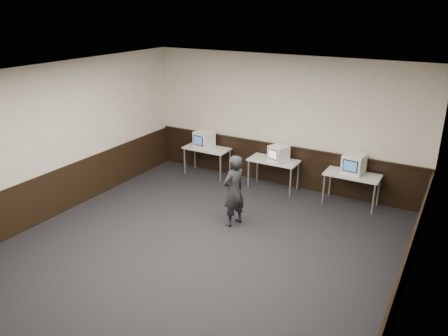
% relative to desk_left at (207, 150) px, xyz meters
% --- Properties ---
extents(floor, '(8.00, 8.00, 0.00)m').
position_rel_desk_left_xyz_m(floor, '(1.90, -3.60, -0.68)').
color(floor, black).
rests_on(floor, ground).
extents(ceiling, '(8.00, 8.00, 0.00)m').
position_rel_desk_left_xyz_m(ceiling, '(1.90, -3.60, 2.52)').
color(ceiling, white).
rests_on(ceiling, back_wall).
extents(back_wall, '(7.00, 0.00, 7.00)m').
position_rel_desk_left_xyz_m(back_wall, '(1.90, 0.40, 0.92)').
color(back_wall, beige).
rests_on(back_wall, ground).
extents(left_wall, '(0.00, 8.00, 8.00)m').
position_rel_desk_left_xyz_m(left_wall, '(-1.60, -3.60, 0.92)').
color(left_wall, beige).
rests_on(left_wall, ground).
extents(right_wall, '(0.00, 8.00, 8.00)m').
position_rel_desk_left_xyz_m(right_wall, '(5.40, -3.60, 0.92)').
color(right_wall, beige).
rests_on(right_wall, ground).
extents(wainscot_back, '(6.98, 0.04, 1.00)m').
position_rel_desk_left_xyz_m(wainscot_back, '(1.90, 0.38, -0.18)').
color(wainscot_back, black).
rests_on(wainscot_back, back_wall).
extents(wainscot_left, '(0.04, 7.98, 1.00)m').
position_rel_desk_left_xyz_m(wainscot_left, '(-1.58, -3.60, -0.18)').
color(wainscot_left, black).
rests_on(wainscot_left, left_wall).
extents(wainscot_right, '(0.04, 7.98, 1.00)m').
position_rel_desk_left_xyz_m(wainscot_right, '(5.38, -3.60, -0.18)').
color(wainscot_right, black).
rests_on(wainscot_right, right_wall).
extents(wainscot_rail, '(6.98, 0.06, 0.04)m').
position_rel_desk_left_xyz_m(wainscot_rail, '(1.90, 0.36, 0.34)').
color(wainscot_rail, black).
rests_on(wainscot_rail, wainscot_back).
extents(desk_left, '(1.20, 0.60, 0.75)m').
position_rel_desk_left_xyz_m(desk_left, '(0.00, 0.00, 0.00)').
color(desk_left, silver).
rests_on(desk_left, ground).
extents(desk_center, '(1.20, 0.60, 0.75)m').
position_rel_desk_left_xyz_m(desk_center, '(1.90, 0.00, 0.00)').
color(desk_center, silver).
rests_on(desk_center, ground).
extents(desk_right, '(1.20, 0.60, 0.75)m').
position_rel_desk_left_xyz_m(desk_right, '(3.80, 0.00, 0.00)').
color(desk_right, silver).
rests_on(desk_right, ground).
extents(emac_left, '(0.50, 0.52, 0.43)m').
position_rel_desk_left_xyz_m(emac_left, '(-0.09, -0.00, 0.29)').
color(emac_left, white).
rests_on(emac_left, desk_left).
extents(emac_center, '(0.50, 0.51, 0.39)m').
position_rel_desk_left_xyz_m(emac_center, '(2.03, -0.04, 0.26)').
color(emac_center, white).
rests_on(emac_center, desk_center).
extents(emac_right, '(0.49, 0.52, 0.44)m').
position_rel_desk_left_xyz_m(emac_right, '(3.79, 0.04, 0.29)').
color(emac_right, white).
rests_on(emac_right, desk_right).
extents(person, '(0.50, 0.63, 1.51)m').
position_rel_desk_left_xyz_m(person, '(1.95, -2.12, 0.07)').
color(person, black).
rests_on(person, ground).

